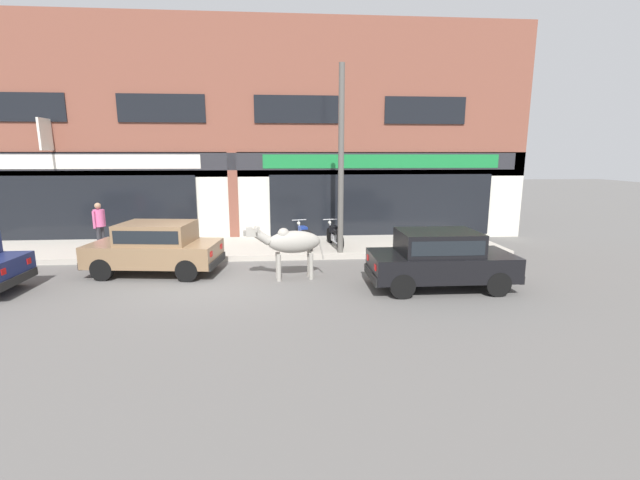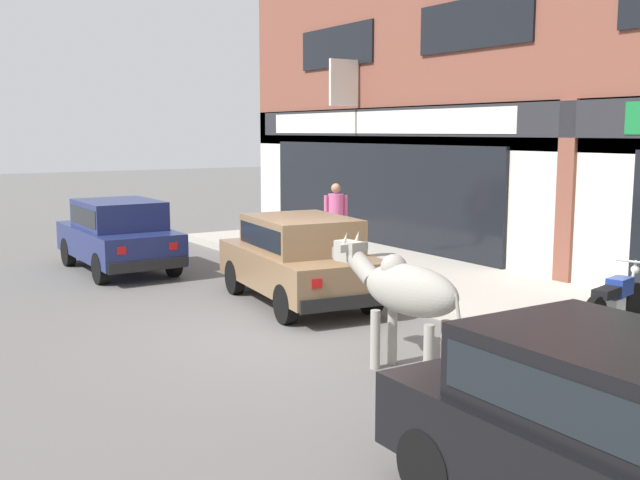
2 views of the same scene
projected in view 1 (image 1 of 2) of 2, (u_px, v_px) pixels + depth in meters
ground_plane at (211, 282)px, 11.26m from camera, size 90.00×90.00×0.00m
sidewalk at (230, 248)px, 15.02m from camera, size 19.00×3.32×0.17m
shop_building at (232, 138)px, 16.14m from camera, size 23.00×1.40×8.26m
cow at (290, 243)px, 11.39m from camera, size 2.15×0.68×1.61m
car_0 at (156, 245)px, 11.93m from camera, size 3.74×2.01×1.46m
car_2 at (439, 257)px, 10.63m from camera, size 3.63×1.65×1.46m
motorcycle_0 at (304, 236)px, 14.68m from camera, size 0.67×1.78×0.88m
motorcycle_1 at (335, 235)px, 14.79m from camera, size 0.57×1.80×0.88m
pedestrian at (99, 222)px, 13.98m from camera, size 0.32×0.47×1.60m
utility_pole at (341, 161)px, 13.39m from camera, size 0.18×0.18×5.85m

